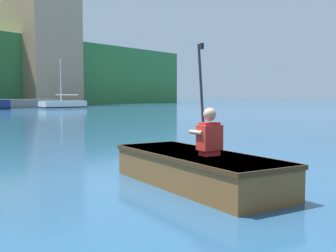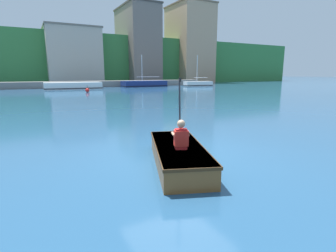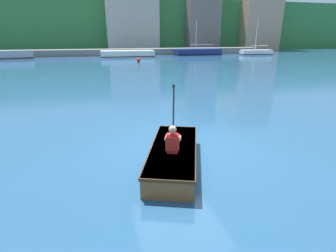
{
  "view_description": "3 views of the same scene",
  "coord_description": "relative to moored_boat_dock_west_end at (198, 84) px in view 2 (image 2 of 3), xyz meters",
  "views": [
    {
      "loc": [
        -5.17,
        -3.99,
        1.24
      ],
      "look_at": [
        -0.42,
        -0.27,
        0.81
      ],
      "focal_mm": 45.0,
      "sensor_mm": 36.0,
      "label": 1
    },
    {
      "loc": [
        -3.28,
        -5.62,
        2.03
      ],
      "look_at": [
        -0.42,
        -0.27,
        0.81
      ],
      "focal_mm": 28.0,
      "sensor_mm": 36.0,
      "label": 2
    },
    {
      "loc": [
        -1.97,
        -6.12,
        2.93
      ],
      "look_at": [
        -0.42,
        -0.27,
        0.81
      ],
      "focal_mm": 28.0,
      "sensor_mm": 36.0,
      "label": 3
    }
  ],
  "objects": [
    {
      "name": "ground_plane",
      "position": [
        -21.33,
        -29.94,
        -0.37
      ],
      "size": [
        300.0,
        300.0,
        0.0
      ],
      "primitive_type": "plane",
      "color": "navy"
    },
    {
      "name": "shoreline_ridge",
      "position": [
        -21.33,
        24.8,
        4.28
      ],
      "size": [
        120.0,
        20.0,
        9.3
      ],
      "color": "#387A3D",
      "rests_on": "ground"
    },
    {
      "name": "waterfront_office_block_center",
      "position": [
        -16.59,
        16.42,
        4.7
      ],
      "size": [
        9.43,
        8.79,
        10.12
      ],
      "color": "#B2A899",
      "rests_on": "ground"
    },
    {
      "name": "waterfront_apartment_right",
      "position": [
        -3.34,
        17.57,
        7.35
      ],
      "size": [
        6.39,
        11.52,
        15.42
      ],
      "color": "#75665B",
      "rests_on": "ground"
    },
    {
      "name": "waterfront_tower_far",
      "position": [
        9.05,
        16.89,
        8.12
      ],
      "size": [
        8.06,
        10.24,
        16.97
      ],
      "color": "tan",
      "rests_on": "ground"
    },
    {
      "name": "marina_dock",
      "position": [
        -21.33,
        5.14,
        0.08
      ],
      "size": [
        48.1,
        2.4,
        0.9
      ],
      "color": "slate",
      "rests_on": "ground"
    },
    {
      "name": "moored_boat_dock_west_end",
      "position": [
        0.0,
        0.0,
        0.0
      ],
      "size": [
        4.8,
        2.08,
        4.88
      ],
      "color": "white",
      "rests_on": "ground"
    },
    {
      "name": "moored_boat_dock_west_inner",
      "position": [
        -19.19,
        0.76,
        0.05
      ],
      "size": [
        7.18,
        2.71,
        0.89
      ],
      "color": "white",
      "rests_on": "ground"
    },
    {
      "name": "moored_boat_dock_center_near",
      "position": [
        -8.49,
        2.28,
        0.06
      ],
      "size": [
        6.91,
        2.45,
        4.8
      ],
      "color": "navy",
      "rests_on": "ground"
    },
    {
      "name": "rowboat_foreground",
      "position": [
        -21.73,
        -30.67,
        -0.11
      ],
      "size": [
        2.01,
        3.11,
        0.46
      ],
      "color": "brown",
      "rests_on": "ground"
    },
    {
      "name": "person_paddler",
      "position": [
        -21.85,
        -30.97,
        0.38
      ],
      "size": [
        0.42,
        0.42,
        1.48
      ],
      "color": "red",
      "rests_on": "rowboat_foreground"
    },
    {
      "name": "channel_buoy",
      "position": [
        -18.75,
        -5.89,
        -0.15
      ],
      "size": [
        0.44,
        0.44,
        0.72
      ],
      "color": "red",
      "rests_on": "ground"
    }
  ]
}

